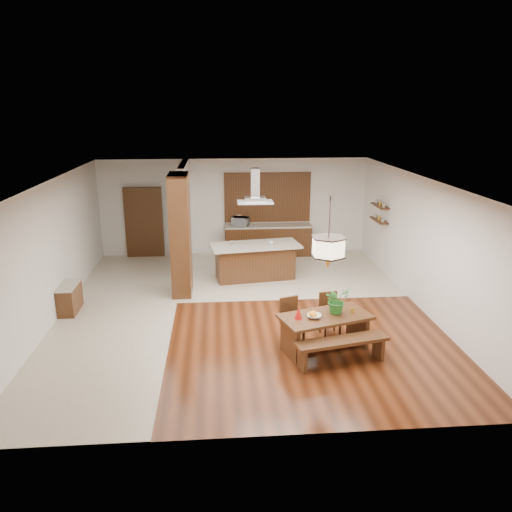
{
  "coord_description": "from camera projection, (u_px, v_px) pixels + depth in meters",
  "views": [
    {
      "loc": [
        -0.53,
        -10.35,
        4.38
      ],
      "look_at": [
        0.3,
        0.0,
        1.25
      ],
      "focal_mm": 35.0,
      "sensor_mm": 36.0,
      "label": 1
    }
  ],
  "objects": [
    {
      "name": "hallway_console",
      "position": [
        70.0,
        298.0,
        10.99
      ],
      "size": [
        0.37,
        0.88,
        0.63
      ],
      "primitive_type": "cube",
      "color": "#331C0E",
      "rests_on": "ground"
    },
    {
      "name": "partition_stub",
      "position": [
        185.0,
        216.0,
        13.81
      ],
      "size": [
        0.18,
        2.4,
        2.9
      ],
      "primitive_type": "cube",
      "color": "silver",
      "rests_on": "ground"
    },
    {
      "name": "dining_chair_right",
      "position": [
        330.0,
        315.0,
        9.84
      ],
      "size": [
        0.43,
        0.43,
        0.85
      ],
      "primitive_type": null,
      "rotation": [
        0.0,
        0.0,
        0.14
      ],
      "color": "#331C0E",
      "rests_on": "ground"
    },
    {
      "name": "kitchen_window",
      "position": [
        267.0,
        197.0,
        15.01
      ],
      "size": [
        2.6,
        0.08,
        1.5
      ],
      "primitive_type": "cube",
      "color": "olive",
      "rests_on": "room_shell"
    },
    {
      "name": "tile_hallway",
      "position": [
        118.0,
        313.0,
        10.97
      ],
      "size": [
        2.5,
        9.0,
        0.01
      ],
      "primitive_type": "cube",
      "color": "beige",
      "rests_on": "ground"
    },
    {
      "name": "tile_kitchen",
      "position": [
        283.0,
        272.0,
        13.67
      ],
      "size": [
        5.5,
        4.0,
        0.01
      ],
      "primitive_type": "cube",
      "color": "beige",
      "rests_on": "ground"
    },
    {
      "name": "foliage_plant",
      "position": [
        337.0,
        300.0,
        9.2
      ],
      "size": [
        0.58,
        0.55,
        0.51
      ],
      "primitive_type": "imported",
      "rotation": [
        0.0,
        0.0,
        0.43
      ],
      "color": "#246B23",
      "rests_on": "dining_table"
    },
    {
      "name": "dining_bench",
      "position": [
        341.0,
        352.0,
        8.76
      ],
      "size": [
        1.73,
        0.73,
        0.48
      ],
      "primitive_type": null,
      "rotation": [
        0.0,
        0.0,
        0.22
      ],
      "color": "#331C0E",
      "rests_on": "ground"
    },
    {
      "name": "dining_chair_left",
      "position": [
        293.0,
        321.0,
        9.54
      ],
      "size": [
        0.5,
        0.5,
        0.87
      ],
      "primitive_type": null,
      "rotation": [
        0.0,
        0.0,
        0.35
      ],
      "color": "#331C0E",
      "rests_on": "ground"
    },
    {
      "name": "hallway_doorway",
      "position": [
        144.0,
        222.0,
        14.88
      ],
      "size": [
        1.1,
        0.2,
        2.1
      ],
      "primitive_type": "cube",
      "color": "#331C0E",
      "rests_on": "ground"
    },
    {
      "name": "partition_pier",
      "position": [
        181.0,
        235.0,
        11.81
      ],
      "size": [
        0.45,
        1.0,
        2.9
      ],
      "primitive_type": "cube",
      "color": "#331C0E",
      "rests_on": "ground"
    },
    {
      "name": "island_cup",
      "position": [
        271.0,
        243.0,
        12.87
      ],
      "size": [
        0.15,
        0.15,
        0.09
      ],
      "primitive_type": "imported",
      "rotation": [
        0.0,
        0.0,
        0.37
      ],
      "color": "silver",
      "rests_on": "kitchen_island"
    },
    {
      "name": "shelf_lower",
      "position": [
        379.0,
        220.0,
        13.56
      ],
      "size": [
        0.26,
        0.9,
        0.04
      ],
      "primitive_type": "cube",
      "color": "#331C0E",
      "rests_on": "room_shell"
    },
    {
      "name": "napkin_cone",
      "position": [
        298.0,
        313.0,
        9.0
      ],
      "size": [
        0.14,
        0.14,
        0.22
      ],
      "primitive_type": "cone",
      "rotation": [
        0.0,
        0.0,
        0.02
      ],
      "color": "red",
      "rests_on": "dining_table"
    },
    {
      "name": "soffit_band",
      "position": [
        242.0,
        181.0,
        10.35
      ],
      "size": [
        8.0,
        9.0,
        0.02
      ],
      "primitive_type": "cube",
      "color": "#371D0D",
      "rests_on": "room_shell"
    },
    {
      "name": "kitchen_island",
      "position": [
        255.0,
        261.0,
        13.06
      ],
      "size": [
        2.41,
        1.32,
        0.95
      ],
      "rotation": [
        0.0,
        0.0,
        0.15
      ],
      "color": "#331C0E",
      "rests_on": "ground"
    },
    {
      "name": "room_shell",
      "position": [
        242.0,
        220.0,
        10.59
      ],
      "size": [
        9.0,
        9.04,
        2.92
      ],
      "color": "#3C190A",
      "rests_on": "ground"
    },
    {
      "name": "microwave",
      "position": [
        240.0,
        221.0,
        14.86
      ],
      "size": [
        0.57,
        0.49,
        0.27
      ],
      "primitive_type": "imported",
      "rotation": [
        0.0,
        0.0,
        -0.41
      ],
      "color": "silver",
      "rests_on": "rear_counter"
    },
    {
      "name": "pendant_lantern",
      "position": [
        329.0,
        233.0,
        8.72
      ],
      "size": [
        0.64,
        0.64,
        1.31
      ],
      "primitive_type": null,
      "color": "#FFEEC3",
      "rests_on": "room_shell"
    },
    {
      "name": "dining_table",
      "position": [
        325.0,
        324.0,
        9.22
      ],
      "size": [
        1.83,
        1.29,
        0.69
      ],
      "rotation": [
        0.0,
        0.0,
        0.31
      ],
      "color": "#331C0E",
      "rests_on": "ground"
    },
    {
      "name": "range_hood",
      "position": [
        255.0,
        186.0,
        12.49
      ],
      "size": [
        0.9,
        0.55,
        0.87
      ],
      "primitive_type": null,
      "color": "silver",
      "rests_on": "room_shell"
    },
    {
      "name": "gold_ornament",
      "position": [
        353.0,
        311.0,
        9.26
      ],
      "size": [
        0.07,
        0.07,
        0.1
      ],
      "primitive_type": "cylinder",
      "rotation": [
        0.0,
        0.0,
        0.05
      ],
      "color": "gold",
      "rests_on": "dining_table"
    },
    {
      "name": "shelf_upper",
      "position": [
        380.0,
        206.0,
        13.44
      ],
      "size": [
        0.26,
        0.9,
        0.04
      ],
      "primitive_type": "cube",
      "color": "#331C0E",
      "rests_on": "room_shell"
    },
    {
      "name": "rear_counter",
      "position": [
        268.0,
        240.0,
        15.13
      ],
      "size": [
        2.6,
        0.62,
        0.95
      ],
      "color": "#331C0E",
      "rests_on": "ground"
    },
    {
      "name": "fruit_bowl",
      "position": [
        314.0,
        316.0,
        9.05
      ],
      "size": [
        0.3,
        0.3,
        0.06
      ],
      "primitive_type": "imported",
      "rotation": [
        0.0,
        0.0,
        -0.22
      ],
      "color": "beige",
      "rests_on": "dining_table"
    }
  ]
}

